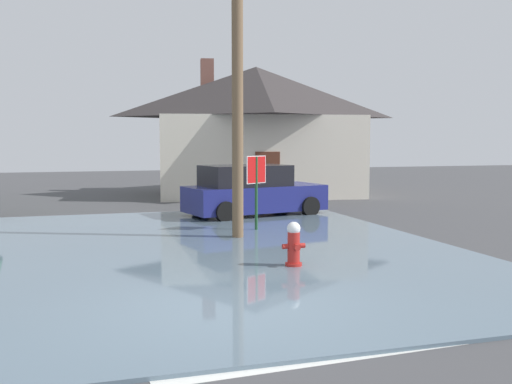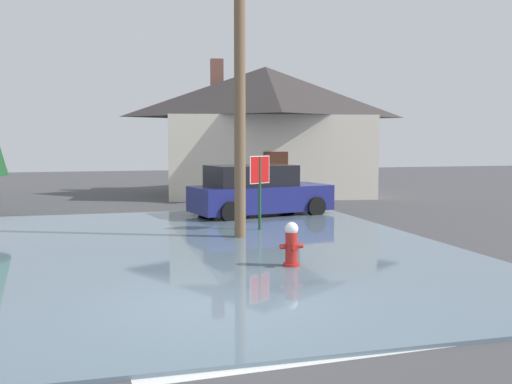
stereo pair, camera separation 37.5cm
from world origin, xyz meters
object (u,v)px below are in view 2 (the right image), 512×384
(house, at_px, (265,128))
(utility_pole, at_px, (240,52))
(fire_hydrant, at_px, (292,246))
(stop_sign_far, at_px, (260,178))
(parked_car, at_px, (258,192))

(house, bearing_deg, utility_pole, -108.99)
(fire_hydrant, xyz_separation_m, stop_sign_far, (0.65, 4.63, 1.01))
(utility_pole, bearing_deg, stop_sign_far, 52.53)
(fire_hydrant, height_order, house, house)
(utility_pole, distance_m, stop_sign_far, 3.42)
(utility_pole, bearing_deg, house, 71.01)
(fire_hydrant, distance_m, parked_car, 7.92)
(fire_hydrant, bearing_deg, stop_sign_far, 81.98)
(stop_sign_far, relative_size, house, 0.20)
(utility_pole, relative_size, stop_sign_far, 4.33)
(fire_hydrant, distance_m, house, 16.14)
(utility_pole, height_order, stop_sign_far, utility_pole)
(fire_hydrant, distance_m, utility_pole, 5.50)
(fire_hydrant, relative_size, house, 0.09)
(house, bearing_deg, stop_sign_far, -106.87)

